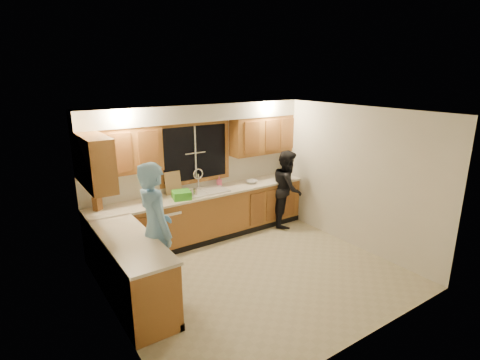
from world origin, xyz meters
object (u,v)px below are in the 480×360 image
Objects in this scene: sink at (204,195)px; soap_bottle at (219,181)px; man at (156,231)px; dishwasher at (162,228)px; woman at (287,188)px; stove at (147,292)px; bowl at (252,182)px; dish_crate at (182,195)px; knife_block at (97,204)px.

soap_bottle is (0.44, 0.17, 0.15)m from sink.
man is 2.35m from soap_bottle.
woman is (2.58, -0.33, 0.37)m from dishwasher.
woman reaches higher than dishwasher.
soap_bottle is (1.86, 1.43, 0.05)m from man.
dishwasher is 0.53× the size of woman.
bowl is (2.86, 1.79, 0.50)m from stove.
dish_crate is at bearing -19.12° from dishwasher.
woman is (3.53, 1.48, 0.33)m from stove.
dishwasher is 3.74× the size of knife_block.
knife_block reaches higher than stove.
man reaches higher than stove.
dish_crate is at bearing 127.47° from woman.
soap_bottle is at bearing 17.85° from dish_crate.
dish_crate is at bearing -165.09° from sink.
knife_block is at bearing 176.62° from sink.
woman is at bearing -75.26° from man.
dishwasher is at bearing 62.31° from stove.
bowl is at bearing 31.99° from stove.
woman is at bearing -41.99° from knife_block.
knife_block is 0.73× the size of dish_crate.
woman reaches higher than knife_block.
man is (-0.58, -1.25, 0.55)m from dishwasher.
man is at bearing 56.33° from stove.
bowl reaches higher than dishwasher.
soap_bottle is (0.94, 0.30, 0.02)m from dish_crate.
sink reaches higher than bowl.
sink reaches higher than stove.
soap_bottle is at bearing 161.70° from bowl.
bowl is at bearing -0.68° from dishwasher.
soap_bottle is 0.66m from bowl.
knife_block is at bearing 169.72° from dish_crate.
dishwasher is 4.44× the size of soap_bottle.
sink is 0.54m from dish_crate.
bowl is at bearing -37.67° from knife_block.
bowl is (1.57, 0.10, -0.04)m from dish_crate.
man is 8.76× the size of knife_block.
stove is 0.47× the size of man.
dishwasher is 3.49× the size of bowl.
dishwasher is at bearing 179.32° from bowl.
soap_bottle is (1.29, 0.18, 0.60)m from dishwasher.
soap_bottle is (2.24, 1.99, 0.56)m from stove.
knife_block is 0.93× the size of bowl.
stove is (-0.95, -1.81, 0.04)m from dishwasher.
dish_crate is (0.92, 1.13, 0.03)m from man.
knife_block is 1.37m from dish_crate.
dishwasher is at bearing -26.26° from man.
dishwasher is (-0.85, -0.01, -0.45)m from sink.
man is at bearing 149.05° from woman.
dish_crate is 1.64× the size of soap_bottle.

